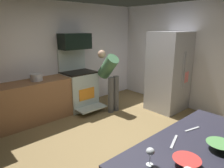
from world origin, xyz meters
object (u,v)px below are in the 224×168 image
object	(u,v)px
refrigerator	(168,72)
wine_glass_near	(150,152)
stock_pot	(36,77)
oven_range	(79,89)
person_cook	(109,76)
mixing_bowl_small	(186,162)
mixing_bowl_large	(220,146)
microwave	(75,41)

from	to	relation	value
refrigerator	wine_glass_near	world-z (taller)	refrigerator
stock_pot	wine_glass_near	bearing A→B (deg)	-97.19
oven_range	wine_glass_near	size ratio (longest dim) A/B	9.33
oven_range	person_cook	xyz separation A→B (m)	(0.48, -0.61, 0.37)
oven_range	mixing_bowl_small	distance (m)	3.80
oven_range	stock_pot	distance (m)	1.15
mixing_bowl_small	stock_pot	bearing A→B (deg)	86.67
refrigerator	mixing_bowl_large	bearing A→B (deg)	-138.83
person_cook	oven_range	bearing A→B (deg)	128.30
microwave	wine_glass_near	world-z (taller)	microwave
oven_range	refrigerator	distance (m)	2.26
refrigerator	oven_range	bearing A→B (deg)	136.98
mixing_bowl_small	wine_glass_near	xyz separation A→B (m)	(-0.22, 0.21, 0.09)
person_cook	stock_pot	size ratio (longest dim) A/B	5.71
refrigerator	wine_glass_near	xyz separation A→B (m)	(-3.10, -1.83, 0.06)
oven_range	mixing_bowl_small	bearing A→B (deg)	-109.52
microwave	person_cook	xyz separation A→B (m)	(0.48, -0.71, -0.80)
microwave	person_cook	bearing A→B (deg)	-55.60
wine_glass_near	person_cook	bearing A→B (deg)	54.36
person_cook	mixing_bowl_large	bearing A→B (deg)	-113.23
microwave	mixing_bowl_large	distance (m)	3.90
person_cook	wine_glass_near	bearing A→B (deg)	-125.64
mixing_bowl_small	stock_pot	distance (m)	3.58
person_cook	wine_glass_near	world-z (taller)	person_cook
oven_range	refrigerator	world-z (taller)	refrigerator
refrigerator	person_cook	size ratio (longest dim) A/B	1.30
oven_range	wine_glass_near	bearing A→B (deg)	-113.81
refrigerator	mixing_bowl_large	distance (m)	3.24
oven_range	mixing_bowl_large	size ratio (longest dim) A/B	6.09
mixing_bowl_small	person_cook	bearing A→B (deg)	59.35
mixing_bowl_large	stock_pot	bearing A→B (deg)	93.66
microwave	mixing_bowl_large	world-z (taller)	microwave
refrigerator	mixing_bowl_small	bearing A→B (deg)	-144.68
refrigerator	microwave	bearing A→B (deg)	135.26
microwave	mixing_bowl_small	xyz separation A→B (m)	(-1.26, -3.65, -0.75)
mixing_bowl_small	stock_pot	xyz separation A→B (m)	(0.21, 3.57, 0.04)
stock_pot	microwave	bearing A→B (deg)	4.34
oven_range	stock_pot	world-z (taller)	oven_range
person_cook	wine_glass_near	distance (m)	3.37
mixing_bowl_large	wine_glass_near	size ratio (longest dim) A/B	1.53
refrigerator	wine_glass_near	bearing A→B (deg)	-149.39
mixing_bowl_large	mixing_bowl_small	bearing A→B (deg)	168.26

